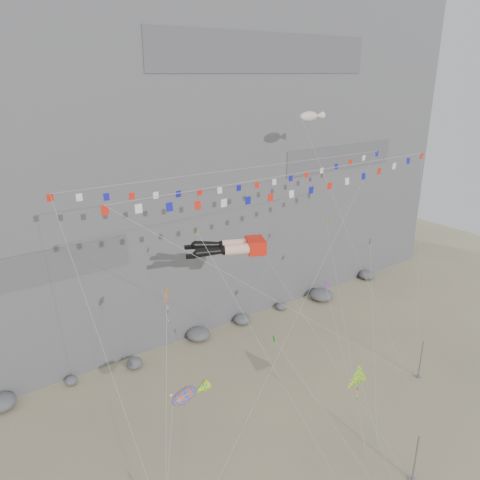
% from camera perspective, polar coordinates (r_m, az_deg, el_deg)
% --- Properties ---
extents(ground, '(120.00, 120.00, 0.00)m').
position_cam_1_polar(ground, '(42.55, 7.47, -21.77)').
color(ground, tan).
rests_on(ground, ground).
extents(cliff, '(80.00, 28.00, 50.00)m').
position_cam_1_polar(cliff, '(59.28, -13.50, 16.26)').
color(cliff, slate).
rests_on(cliff, ground).
extents(talus_boulders, '(60.00, 3.00, 1.20)m').
position_cam_1_polar(talus_boulders, '(53.31, -5.11, -11.37)').
color(talus_boulders, slate).
rests_on(talus_boulders, ground).
extents(anchor_pole_center, '(0.12, 0.12, 4.06)m').
position_cam_1_polar(anchor_pole_center, '(39.04, 20.60, -23.69)').
color(anchor_pole_center, gray).
rests_on(anchor_pole_center, ground).
extents(anchor_pole_right, '(0.12, 0.12, 4.04)m').
position_cam_1_polar(anchor_pole_right, '(49.67, 21.16, -13.42)').
color(anchor_pole_right, gray).
rests_on(anchor_pole_right, ground).
extents(legs_kite, '(8.61, 18.62, 21.00)m').
position_cam_1_polar(legs_kite, '(39.76, -0.73, -0.87)').
color(legs_kite, red).
rests_on(legs_kite, ground).
extents(flag_banner_upper, '(33.49, 15.04, 29.37)m').
position_cam_1_polar(flag_banner_upper, '(41.60, 0.99, 8.73)').
color(flag_banner_upper, red).
rests_on(flag_banner_upper, ground).
extents(flag_banner_lower, '(30.28, 4.29, 24.85)m').
position_cam_1_polar(flag_banner_lower, '(35.16, 7.64, 8.10)').
color(flag_banner_lower, red).
rests_on(flag_banner_lower, ground).
extents(harlequin_kite, '(4.68, 6.51, 16.13)m').
position_cam_1_polar(harlequin_kite, '(30.60, -8.92, -6.69)').
color(harlequin_kite, red).
rests_on(harlequin_kite, ground).
extents(fish_windsock, '(6.39, 5.81, 10.63)m').
position_cam_1_polar(fish_windsock, '(32.12, -6.80, -18.37)').
color(fish_windsock, '#E1550B').
rests_on(fish_windsock, ground).
extents(delta_kite, '(2.49, 4.51, 7.97)m').
position_cam_1_polar(delta_kite, '(38.21, 14.29, -16.08)').
color(delta_kite, yellow).
rests_on(delta_kite, ground).
extents(blimp_windsock, '(3.73, 14.63, 27.70)m').
position_cam_1_polar(blimp_windsock, '(48.14, 8.38, 14.59)').
color(blimp_windsock, beige).
rests_on(blimp_windsock, ground).
extents(small_kite_a, '(3.84, 14.64, 21.81)m').
position_cam_1_polar(small_kite_a, '(36.41, -4.74, 0.12)').
color(small_kite_a, '#FF9D15').
rests_on(small_kite_a, ground).
extents(small_kite_b, '(3.35, 8.58, 13.38)m').
position_cam_1_polar(small_kite_b, '(41.96, 10.47, -5.68)').
color(small_kite_b, purple).
rests_on(small_kite_b, ground).
extents(small_kite_c, '(3.97, 8.30, 12.72)m').
position_cam_1_polar(small_kite_c, '(35.43, 4.40, -12.24)').
color(small_kite_c, green).
rests_on(small_kite_c, ground).
extents(small_kite_d, '(9.19, 14.79, 21.82)m').
position_cam_1_polar(small_kite_d, '(47.01, 10.62, 1.60)').
color(small_kite_d, yellow).
rests_on(small_kite_d, ground).
extents(small_kite_e, '(9.45, 10.32, 18.17)m').
position_cam_1_polar(small_kite_e, '(46.78, 15.57, -0.62)').
color(small_kite_e, '#1313A7').
rests_on(small_kite_e, ground).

